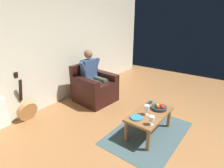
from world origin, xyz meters
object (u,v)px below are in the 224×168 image
wine_glass_far (152,119)px  fruit_bowl (159,107)px  person_seated (93,74)px  coffee_table (149,116)px  guitar (27,110)px  wine_glass_near (147,108)px  armchair (94,88)px  decorative_dish (136,118)px  candle_jar (151,102)px

wine_glass_far → fruit_bowl: 0.55m
person_seated → fruit_bowl: person_seated is taller
coffee_table → guitar: size_ratio=0.97×
fruit_bowl → wine_glass_near: bearing=-18.4°
guitar → armchair: bearing=160.8°
armchair → fruit_bowl: armchair is taller
coffee_table → wine_glass_near: wine_glass_near is taller
fruit_bowl → guitar: bearing=-61.6°
person_seated → wine_glass_far: bearing=72.7°
armchair → coffee_table: armchair is taller
armchair → wine_glass_far: size_ratio=6.25×
armchair → coffee_table: bearing=79.9°
wine_glass_far → person_seated: bearing=-112.8°
coffee_table → fruit_bowl: size_ratio=3.49×
decorative_dish → person_seated: bearing=-115.4°
wine_glass_far → guitar: bearing=-73.7°
fruit_bowl → candle_jar: bearing=-122.1°
coffee_table → wine_glass_near: size_ratio=5.41×
coffee_table → candle_jar: (-0.36, -0.14, 0.10)m
wine_glass_far → candle_jar: bearing=-155.1°
coffee_table → armchair: bearing=-105.6°
wine_glass_near → decorative_dish: wine_glass_near is taller
wine_glass_near → candle_jar: bearing=-164.7°
guitar → decorative_dish: (-0.72, 2.08, 0.19)m
coffee_table → guitar: guitar is taller
candle_jar → person_seated: bearing=-94.0°
person_seated → fruit_bowl: 1.80m
wine_glass_near → fruit_bowl: (-0.30, 0.10, -0.09)m
fruit_bowl → wine_glass_far: bearing=9.8°
person_seated → wine_glass_far: 2.03m
wine_glass_far → decorative_dish: (-0.03, -0.28, -0.09)m
guitar → wine_glass_far: (-0.69, 2.35, 0.28)m
guitar → candle_jar: (-1.36, 2.04, 0.21)m
fruit_bowl → armchair: bearing=-98.0°
guitar → candle_jar: size_ratio=13.97×
armchair → decorative_dish: armchair is taller
wine_glass_far → fruit_bowl: bearing=-170.2°
guitar → wine_glass_near: 2.37m
wine_glass_near → decorative_dish: 0.25m
person_seated → candle_jar: (0.11, 1.55, -0.23)m
person_seated → candle_jar: 1.57m
decorative_dish → candle_jar: candle_jar is taller
wine_glass_far → armchair: bearing=-113.0°
guitar → candle_jar: bearing=123.7°
guitar → decorative_dish: size_ratio=4.74×
wine_glass_near → fruit_bowl: bearing=161.6°
fruit_bowl → candle_jar: 0.26m
coffee_table → guitar: bearing=-65.3°
decorative_dish → candle_jar: 0.65m
wine_glass_near → decorative_dish: size_ratio=0.85×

